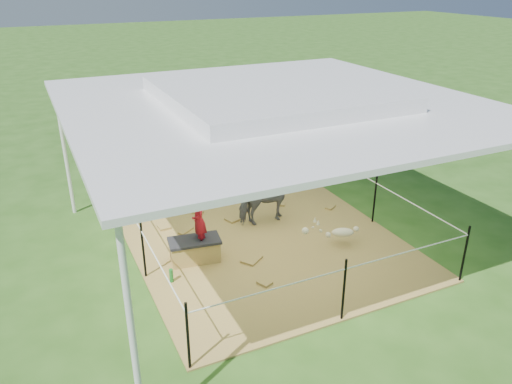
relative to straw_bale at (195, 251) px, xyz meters
name	(u,v)px	position (x,y,z in m)	size (l,w,h in m)	color
ground	(270,247)	(1.37, -0.12, -0.21)	(90.00, 90.00, 0.00)	#2D5919
hay_patch	(270,247)	(1.37, -0.12, -0.19)	(4.60, 4.60, 0.03)	brown
canopy_tent	(272,99)	(1.37, -0.12, 2.48)	(6.30, 6.30, 2.90)	silver
rope_fence	(271,215)	(1.37, -0.12, 0.43)	(4.54, 4.54, 1.00)	black
straw_bale	(195,251)	(0.00, 0.00, 0.00)	(0.81, 0.40, 0.36)	#A5753C
dark_cloth	(194,241)	(0.00, 0.00, 0.20)	(0.86, 0.45, 0.04)	black
woman	(199,215)	(0.10, 0.00, 0.66)	(0.35, 0.23, 0.97)	#AD101D
green_bottle	(171,276)	(-0.55, -0.45, -0.07)	(0.06, 0.06, 0.22)	#197224
pony	(268,200)	(1.75, 0.72, 0.30)	(0.52, 1.14, 0.96)	#4D4D52
pink_hat	(269,174)	(1.75, 0.72, 0.85)	(0.30, 0.30, 0.14)	pink
foal	(343,231)	(2.57, -0.61, 0.10)	(0.99, 0.55, 0.55)	beige
trash_barrel	(293,119)	(5.20, 5.93, 0.19)	(0.51, 0.51, 0.79)	#183FB9
picnic_table_near	(211,111)	(3.24, 7.93, 0.20)	(1.94, 1.40, 0.81)	brown
picnic_table_far	(281,90)	(6.73, 9.64, 0.22)	(2.07, 1.49, 0.86)	#56361D
distant_person	(217,103)	(3.50, 8.05, 0.39)	(0.59, 0.46, 1.20)	blue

